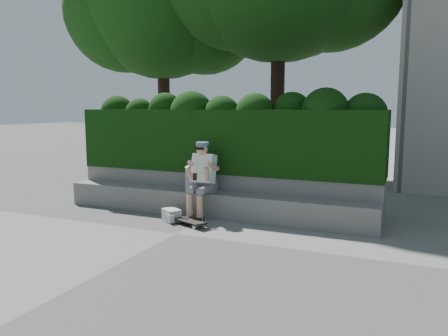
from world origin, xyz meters
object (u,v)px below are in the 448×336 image
at_px(person, 202,177).
at_px(backpack_plaid, 194,180).
at_px(skateboard, 187,220).
at_px(backpack_ground, 171,215).

distance_m(person, backpack_plaid, 0.24).
distance_m(person, skateboard, 0.86).
distance_m(person, backpack_ground, 0.87).
distance_m(skateboard, backpack_ground, 0.38).
xyz_separation_m(skateboard, backpack_plaid, (-0.17, 0.60, 0.60)).
bearing_deg(backpack_plaid, backpack_ground, -139.11).
height_order(person, skateboard, person).
bearing_deg(backpack_ground, skateboard, 16.74).
bearing_deg(person, backpack_ground, -134.90).
relative_size(skateboard, backpack_ground, 2.62).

